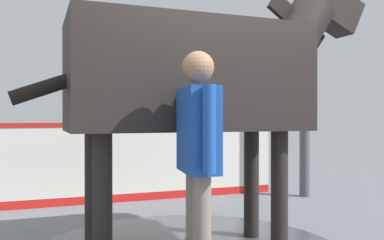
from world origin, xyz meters
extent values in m
cube|color=silver|center=(-1.64, -2.42, 0.56)|extent=(4.06, 2.62, 1.13)
cube|color=red|center=(-1.64, -2.42, 1.16)|extent=(4.07, 2.64, 0.06)
cube|color=red|center=(-1.64, -2.42, 0.06)|extent=(4.06, 2.63, 0.12)
cylinder|color=#4C4C51|center=(-3.60, -0.45, 1.40)|extent=(0.16, 0.16, 2.80)
cube|color=black|center=(-0.27, -0.26, 1.63)|extent=(2.35, 1.99, 0.98)
cylinder|color=black|center=(-1.10, -0.05, 0.57)|extent=(0.16, 0.16, 1.14)
cylinder|color=black|center=(-0.81, 0.41, 0.57)|extent=(0.16, 0.16, 1.14)
cylinder|color=black|center=(0.28, -0.93, 0.57)|extent=(0.16, 0.16, 1.14)
cylinder|color=black|center=(0.57, -0.48, 0.57)|extent=(0.16, 0.16, 1.14)
cylinder|color=black|center=(-1.27, 0.38, 2.10)|extent=(0.92, 0.81, 0.89)
cube|color=black|center=(-1.27, 0.38, 2.25)|extent=(0.60, 0.41, 0.55)
cube|color=black|center=(-1.65, 0.62, 2.42)|extent=(0.70, 0.59, 0.56)
cylinder|color=black|center=(0.73, -0.90, 1.53)|extent=(0.65, 0.48, 0.35)
cylinder|color=slate|center=(0.44, 0.41, 0.61)|extent=(0.13, 0.13, 0.52)
cylinder|color=slate|center=(0.29, 0.23, 0.61)|extent=(0.13, 0.13, 0.52)
cube|color=#19479E|center=(0.37, 0.32, 1.17)|extent=(0.49, 0.53, 0.61)
cylinder|color=#19479E|center=(0.56, 0.55, 1.19)|extent=(0.09, 0.09, 0.58)
cylinder|color=#19479E|center=(0.17, 0.09, 1.19)|extent=(0.09, 0.09, 0.58)
sphere|color=#936B4C|center=(0.37, 0.32, 1.63)|extent=(0.23, 0.23, 0.23)
camera|label=1|loc=(2.80, 2.09, 1.26)|focal=38.99mm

